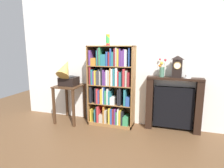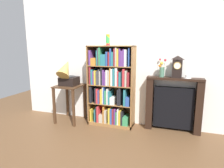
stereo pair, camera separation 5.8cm
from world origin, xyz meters
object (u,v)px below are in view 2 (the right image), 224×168
Objects in this scene: bookshelf at (111,88)px; teacup_with_saucer at (188,77)px; gramophone at (67,74)px; side_table_left at (70,94)px; mantel_clock at (177,67)px; fireplace_mantel at (173,105)px; flower_vase at (162,70)px; cup_stack at (108,40)px.

bookshelf reaches higher than teacup_with_saucer.
bookshelf is at bearing 9.67° from gramophone.
gramophone reaches higher than side_table_left.
bookshelf is 4.04× the size of mantel_clock.
flower_vase is (-0.23, -0.02, 0.63)m from fireplace_mantel.
teacup_with_saucer is (2.24, 0.24, 0.02)m from gramophone.
mantel_clock is at bearing 4.16° from bookshelf.
cup_stack reaches higher than fireplace_mantel.
gramophone is at bearing -90.00° from side_table_left.
bookshelf is at bearing 5.46° from side_table_left.
flower_vase reaches higher than teacup_with_saucer.
flower_vase is (-0.26, -0.01, -0.06)m from mantel_clock.
gramophone is 4.42× the size of teacup_with_saucer.
cup_stack is 0.27× the size of side_table_left.
gramophone reaches higher than flower_vase.
cup_stack is 1.57m from teacup_with_saucer.
side_table_left is 0.76× the size of fireplace_mantel.
flower_vase is (1.00, 0.07, -0.53)m from cup_stack.
fireplace_mantel is 2.59× the size of mantel_clock.
gramophone is 1.82m from flower_vase.
bookshelf is 1.27m from mantel_clock.
teacup_with_saucer is (0.44, 0.01, -0.11)m from flower_vase.
teacup_with_saucer is (2.24, 0.17, 0.45)m from side_table_left.
side_table_left is 1.90m from flower_vase.
fireplace_mantel is 0.68m from flower_vase.
mantel_clock is (0.03, -0.02, 0.70)m from fireplace_mantel.
cup_stack is at bearing 168.98° from bookshelf.
teacup_with_saucer is at bearing -4.51° from fireplace_mantel.
mantel_clock is 2.94× the size of teacup_with_saucer.
gramophone is 0.58× the size of fireplace_mantel.
cup_stack is at bearing -176.64° from mantel_clock.
bookshelf reaches higher than gramophone.
teacup_with_saucer is (1.37, 0.09, 0.27)m from bookshelf.
cup_stack is at bearing -176.97° from teacup_with_saucer.
cup_stack is 0.53× the size of mantel_clock.
cup_stack is (-0.07, 0.01, 0.90)m from bookshelf.
bookshelf is 1.56× the size of fireplace_mantel.
fireplace_mantel is 0.57m from teacup_with_saucer.
bookshelf is at bearing -174.85° from fireplace_mantel.
teacup_with_saucer is (0.21, -0.02, 0.53)m from fireplace_mantel.
fireplace_mantel is (2.04, 0.19, -0.07)m from side_table_left.
mantel_clock is 0.27m from flower_vase.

